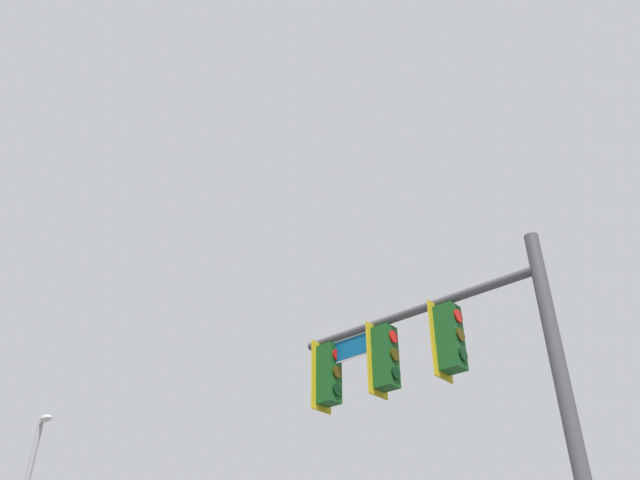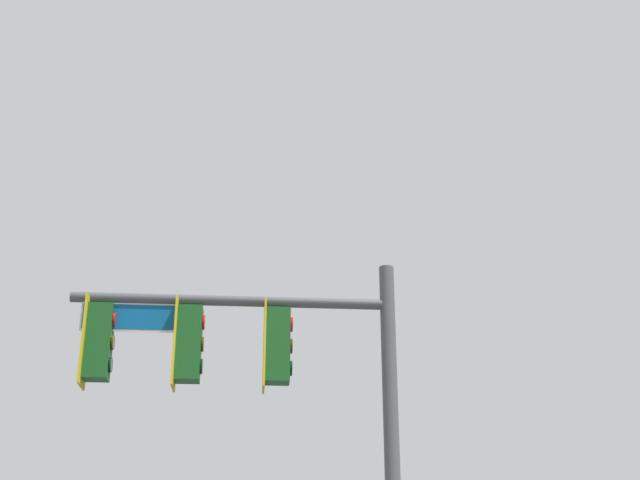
# 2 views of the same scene
# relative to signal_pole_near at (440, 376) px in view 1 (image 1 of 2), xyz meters

# --- Properties ---
(signal_pole_near) EXTENTS (4.77, 0.56, 6.50)m
(signal_pole_near) POSITION_rel_signal_pole_near_xyz_m (0.00, 0.00, 0.00)
(signal_pole_near) COLOR #47474C
(signal_pole_near) RESTS_ON ground_plane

